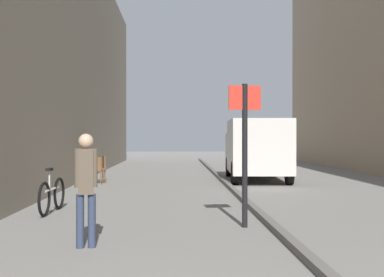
{
  "coord_description": "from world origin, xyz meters",
  "views": [
    {
      "loc": [
        -0.16,
        -2.5,
        1.64
      ],
      "look_at": [
        0.31,
        10.99,
        1.59
      ],
      "focal_mm": 45.69,
      "sensor_mm": 36.0,
      "label": 1
    }
  ],
  "objects_px": {
    "delivery_van": "(256,148)",
    "bicycle_leaning": "(52,195)",
    "street_sign_post": "(245,142)",
    "cafe_chair_near_window": "(97,168)",
    "pedestrian_main_foreground": "(86,182)",
    "cafe_chair_by_doorway": "(101,167)"
  },
  "relations": [
    {
      "from": "cafe_chair_near_window",
      "to": "cafe_chair_by_doorway",
      "type": "distance_m",
      "value": 0.94
    },
    {
      "from": "pedestrian_main_foreground",
      "to": "cafe_chair_by_doorway",
      "type": "distance_m",
      "value": 10.86
    },
    {
      "from": "pedestrian_main_foreground",
      "to": "street_sign_post",
      "type": "relative_size",
      "value": 0.65
    },
    {
      "from": "bicycle_leaning",
      "to": "pedestrian_main_foreground",
      "type": "bearing_deg",
      "value": -65.24
    },
    {
      "from": "street_sign_post",
      "to": "bicycle_leaning",
      "type": "xyz_separation_m",
      "value": [
        -3.92,
        1.83,
        -1.16
      ]
    },
    {
      "from": "delivery_van",
      "to": "street_sign_post",
      "type": "height_order",
      "value": "street_sign_post"
    },
    {
      "from": "delivery_van",
      "to": "bicycle_leaning",
      "type": "bearing_deg",
      "value": -123.86
    },
    {
      "from": "pedestrian_main_foreground",
      "to": "cafe_chair_by_doorway",
      "type": "bearing_deg",
      "value": 88.15
    },
    {
      "from": "bicycle_leaning",
      "to": "cafe_chair_near_window",
      "type": "distance_m",
      "value": 6.44
    },
    {
      "from": "cafe_chair_near_window",
      "to": "delivery_van",
      "type": "bearing_deg",
      "value": 25.89
    },
    {
      "from": "street_sign_post",
      "to": "bicycle_leaning",
      "type": "height_order",
      "value": "street_sign_post"
    },
    {
      "from": "street_sign_post",
      "to": "bicycle_leaning",
      "type": "relative_size",
      "value": 1.47
    },
    {
      "from": "bicycle_leaning",
      "to": "cafe_chair_by_doorway",
      "type": "height_order",
      "value": "bicycle_leaning"
    },
    {
      "from": "pedestrian_main_foreground",
      "to": "cafe_chair_by_doorway",
      "type": "height_order",
      "value": "pedestrian_main_foreground"
    },
    {
      "from": "cafe_chair_near_window",
      "to": "pedestrian_main_foreground",
      "type": "bearing_deg",
      "value": -67.63
    },
    {
      "from": "pedestrian_main_foreground",
      "to": "bicycle_leaning",
      "type": "bearing_deg",
      "value": 102.36
    },
    {
      "from": "cafe_chair_near_window",
      "to": "cafe_chair_by_doorway",
      "type": "bearing_deg",
      "value": 104.58
    },
    {
      "from": "street_sign_post",
      "to": "cafe_chair_by_doorway",
      "type": "height_order",
      "value": "street_sign_post"
    },
    {
      "from": "cafe_chair_by_doorway",
      "to": "cafe_chair_near_window",
      "type": "bearing_deg",
      "value": 163.44
    },
    {
      "from": "delivery_van",
      "to": "cafe_chair_by_doorway",
      "type": "distance_m",
      "value": 5.83
    },
    {
      "from": "pedestrian_main_foreground",
      "to": "delivery_van",
      "type": "distance_m",
      "value": 11.85
    },
    {
      "from": "delivery_van",
      "to": "cafe_chair_near_window",
      "type": "bearing_deg",
      "value": -165.37
    }
  ]
}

